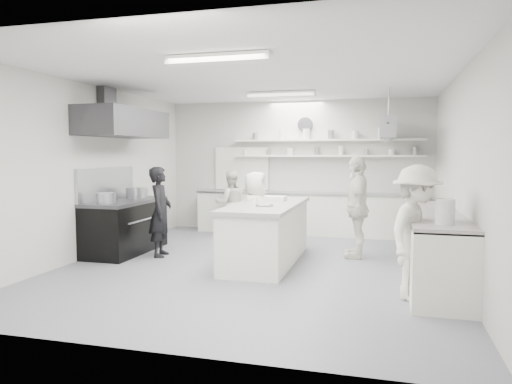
% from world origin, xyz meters
% --- Properties ---
extents(floor, '(6.00, 7.00, 0.02)m').
position_xyz_m(floor, '(0.00, 0.00, -0.01)').
color(floor, gray).
rests_on(floor, ground).
extents(ceiling, '(6.00, 7.00, 0.02)m').
position_xyz_m(ceiling, '(0.00, 0.00, 3.01)').
color(ceiling, silver).
rests_on(ceiling, wall_back).
extents(wall_back, '(6.00, 0.04, 3.00)m').
position_xyz_m(wall_back, '(0.00, 3.50, 1.50)').
color(wall_back, beige).
rests_on(wall_back, floor).
extents(wall_front, '(6.00, 0.04, 3.00)m').
position_xyz_m(wall_front, '(0.00, -3.50, 1.50)').
color(wall_front, beige).
rests_on(wall_front, floor).
extents(wall_left, '(0.04, 7.00, 3.00)m').
position_xyz_m(wall_left, '(-3.00, 0.00, 1.50)').
color(wall_left, beige).
rests_on(wall_left, floor).
extents(wall_right, '(0.04, 7.00, 3.00)m').
position_xyz_m(wall_right, '(3.00, 0.00, 1.50)').
color(wall_right, beige).
rests_on(wall_right, floor).
extents(stove, '(0.80, 1.80, 0.90)m').
position_xyz_m(stove, '(-2.60, 0.40, 0.45)').
color(stove, black).
rests_on(stove, floor).
extents(exhaust_hood, '(0.85, 2.00, 0.50)m').
position_xyz_m(exhaust_hood, '(-2.60, 0.40, 2.35)').
color(exhaust_hood, '#39393D').
rests_on(exhaust_hood, wall_left).
extents(back_counter, '(5.00, 0.60, 0.92)m').
position_xyz_m(back_counter, '(0.30, 3.20, 0.46)').
color(back_counter, white).
rests_on(back_counter, floor).
extents(shelf_lower, '(4.20, 0.26, 0.04)m').
position_xyz_m(shelf_lower, '(0.70, 3.37, 1.75)').
color(shelf_lower, white).
rests_on(shelf_lower, wall_back).
extents(shelf_upper, '(4.20, 0.26, 0.04)m').
position_xyz_m(shelf_upper, '(0.70, 3.37, 2.10)').
color(shelf_upper, white).
rests_on(shelf_upper, wall_back).
extents(pass_through_window, '(1.30, 0.04, 1.00)m').
position_xyz_m(pass_through_window, '(-1.30, 3.48, 1.45)').
color(pass_through_window, black).
rests_on(pass_through_window, wall_back).
extents(wall_clock, '(0.32, 0.05, 0.32)m').
position_xyz_m(wall_clock, '(0.20, 3.46, 2.45)').
color(wall_clock, silver).
rests_on(wall_clock, wall_back).
extents(right_counter, '(0.74, 3.30, 0.94)m').
position_xyz_m(right_counter, '(2.65, -0.20, 0.47)').
color(right_counter, white).
rests_on(right_counter, floor).
extents(pot_rack, '(0.30, 1.60, 0.40)m').
position_xyz_m(pot_rack, '(2.00, 2.40, 2.30)').
color(pot_rack, '#9FA2A9').
rests_on(pot_rack, ceiling).
extents(light_fixture_front, '(1.30, 0.25, 0.10)m').
position_xyz_m(light_fixture_front, '(0.00, -1.80, 2.94)').
color(light_fixture_front, white).
rests_on(light_fixture_front, ceiling).
extents(light_fixture_rear, '(1.30, 0.25, 0.10)m').
position_xyz_m(light_fixture_rear, '(0.00, 1.80, 2.94)').
color(light_fixture_rear, white).
rests_on(light_fixture_rear, ceiling).
extents(prep_island, '(0.95, 2.54, 0.93)m').
position_xyz_m(prep_island, '(0.08, 0.30, 0.47)').
color(prep_island, white).
rests_on(prep_island, floor).
extents(stove_pot, '(0.36, 0.36, 0.25)m').
position_xyz_m(stove_pot, '(-2.60, 0.80, 1.04)').
color(stove_pot, '#9FA2A9').
rests_on(stove_pot, stove).
extents(cook_stove, '(0.49, 0.64, 1.58)m').
position_xyz_m(cook_stove, '(-1.83, 0.26, 0.79)').
color(cook_stove, black).
rests_on(cook_stove, floor).
extents(cook_back, '(0.86, 0.78, 1.43)m').
position_xyz_m(cook_back, '(-1.30, 2.62, 0.71)').
color(cook_back, white).
rests_on(cook_back, floor).
extents(cook_island_left, '(0.56, 0.78, 1.49)m').
position_xyz_m(cook_island_left, '(-0.23, 0.73, 0.74)').
color(cook_island_left, white).
rests_on(cook_island_left, floor).
extents(cook_island_right, '(0.51, 1.06, 1.76)m').
position_xyz_m(cook_island_right, '(1.51, 1.07, 0.88)').
color(cook_island_right, white).
rests_on(cook_island_right, floor).
extents(cook_right, '(1.01, 1.24, 1.67)m').
position_xyz_m(cook_right, '(2.35, -1.23, 0.84)').
color(cook_right, white).
rests_on(cook_right, floor).
extents(bowl_island_a, '(0.36, 0.36, 0.07)m').
position_xyz_m(bowl_island_a, '(0.14, -0.08, 0.97)').
color(bowl_island_a, '#9FA2A9').
rests_on(bowl_island_a, prep_island).
extents(bowl_island_b, '(0.22, 0.22, 0.06)m').
position_xyz_m(bowl_island_b, '(0.11, 0.05, 0.97)').
color(bowl_island_b, white).
rests_on(bowl_island_b, prep_island).
extents(bowl_right, '(0.23, 0.23, 0.05)m').
position_xyz_m(bowl_right, '(2.83, 0.60, 0.97)').
color(bowl_right, white).
rests_on(bowl_right, right_counter).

